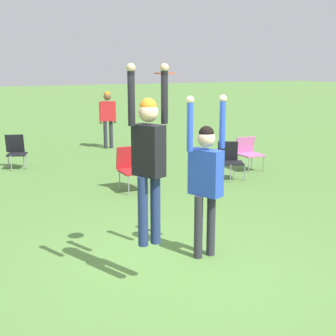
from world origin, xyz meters
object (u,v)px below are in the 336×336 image
person_jumping (149,152)px  camping_chair_1 (248,151)px  person_defending (206,173)px  person_spectator_far (108,114)px  camping_chair_3 (230,158)px  camping_chair_0 (16,149)px  camping_chair_2 (132,166)px  frisbee (164,73)px

person_jumping → camping_chair_1: size_ratio=2.53×
person_jumping → person_defending: size_ratio=0.95×
person_jumping → person_spectator_far: bearing=-40.3°
camping_chair_3 → person_spectator_far: (-0.97, 5.32, 0.61)m
person_jumping → camping_chair_0: size_ratio=2.42×
camping_chair_1 → camping_chair_2: bearing=9.6°
person_jumping → camping_chair_3: bearing=-67.3°
person_jumping → frisbee: person_jumping is taller
person_defending → person_spectator_far: bearing=145.1°
camping_chair_2 → camping_chair_3: size_ratio=1.06×
person_defending → camping_chair_3: size_ratio=2.54×
person_jumping → frisbee: size_ratio=8.34×
camping_chair_1 → camping_chair_3: camping_chair_3 is taller
person_defending → camping_chair_1: (4.01, 4.17, -0.70)m
person_spectator_far → person_defending: bearing=-87.2°
person_jumping → camping_chair_1: (5.07, 4.59, -1.15)m
camping_chair_0 → camping_chair_1: (5.16, -3.04, -0.00)m
person_jumping → person_defending: person_jumping is taller
frisbee → camping_chair_3: size_ratio=0.29×
person_jumping → person_spectator_far: size_ratio=1.16×
person_jumping → camping_chair_1: bearing=-69.6°
person_jumping → person_defending: (1.06, 0.42, -0.45)m
frisbee → camping_chair_2: (1.29, 3.89, -1.98)m
person_defending → person_spectator_far: 9.16m
frisbee → camping_chair_2: bearing=71.7°
person_jumping → camping_chair_1: person_jumping is taller
camping_chair_1 → camping_chair_3: size_ratio=0.95×
camping_chair_0 → person_spectator_far: bearing=-130.3°
camping_chair_1 → frisbee: bearing=45.0°
frisbee → camping_chair_0: (-0.44, 7.35, -2.02)m
camping_chair_3 → person_spectator_far: 5.44m
person_defending → frisbee: size_ratio=8.81×
person_jumping → frisbee: bearing=-73.6°
person_defending → camping_chair_3: bearing=118.0°
camping_chair_1 → camping_chair_3: 1.13m
camping_chair_2 → person_spectator_far: person_spectator_far is taller
camping_chair_2 → camping_chair_3: 2.46m
camping_chair_1 → camping_chair_2: (-3.43, -0.42, 0.05)m
frisbee → person_spectator_far: size_ratio=0.14×
camping_chair_0 → camping_chair_2: size_ratio=0.93×
person_jumping → camping_chair_3: (4.10, 4.02, -1.14)m
camping_chair_0 → camping_chair_1: 5.99m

